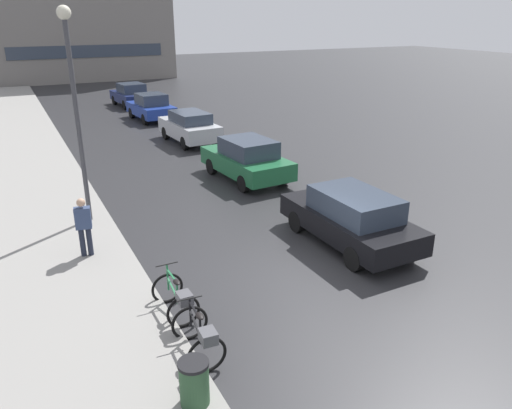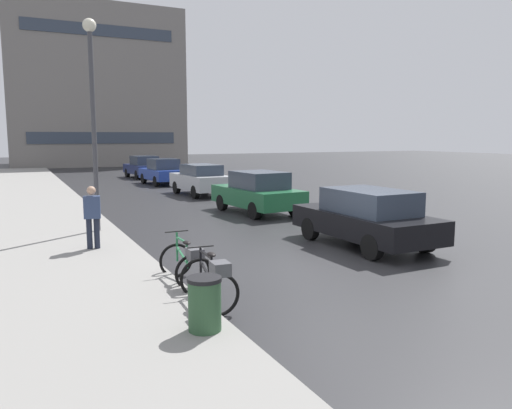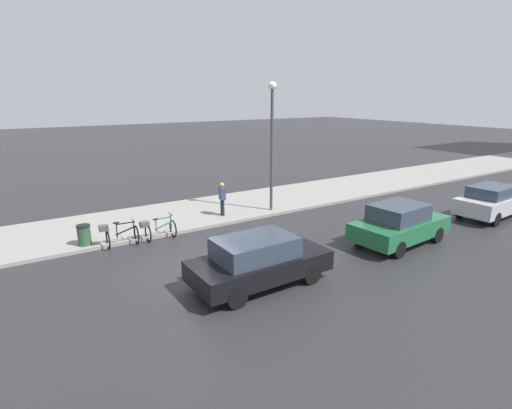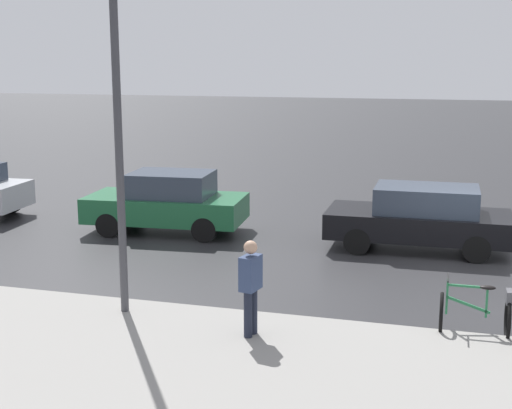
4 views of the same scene
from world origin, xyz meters
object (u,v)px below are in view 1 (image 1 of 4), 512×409
Objects in this scene: car_silver at (190,127)px; car_blue at (151,107)px; trash_bin at (194,386)px; car_black at (351,217)px; car_green at (247,159)px; car_navy at (131,95)px; streetlamp at (74,92)px; pedestrian at (84,226)px; bicycle_second at (177,298)px; bicycle_nearest at (200,336)px.

car_silver is 1.05× the size of car_blue.
car_silver reaches higher than trash_bin.
car_black is 6.62m from car_green.
car_black is 1.12× the size of car_navy.
streetlamp is at bearing -107.31° from car_navy.
streetlamp reaches higher than car_navy.
pedestrian is 3.98m from streetlamp.
trash_bin is (-0.60, -2.67, -0.01)m from bicycle_second.
bicycle_nearest is at bearing -84.80° from streetlamp.
car_navy is at bearing 78.10° from bicycle_second.
car_blue is 24.51m from trash_bin.
bicycle_second is at bearing -101.90° from car_navy.
pedestrian reaches higher than trash_bin.
bicycle_second is 0.80× the size of pedestrian.
car_blue is (5.45, 21.08, 0.30)m from bicycle_second.
pedestrian reaches higher than car_silver.
car_green reaches higher than bicycle_second.
car_black is 0.70× the size of streetlamp.
car_black is 1.06× the size of car_silver.
bicycle_second is 0.35× the size of car_navy.
car_blue is 5.46m from car_navy.
car_black is (5.60, 2.85, 0.29)m from bicycle_nearest.
car_black is at bearing -90.13° from car_navy.
bicycle_second is at bearing -82.93° from streetlamp.
pedestrian is (-6.71, -17.42, 0.19)m from car_blue.
car_green is at bearing 59.44° from bicycle_nearest.
trash_bin is (-6.13, -4.00, -0.33)m from car_black.
streetlamp is 6.72× the size of trash_bin.
car_black is 7.33m from trash_bin.
car_blue reaches higher than bicycle_second.
bicycle_nearest is 1.52× the size of trash_bin.
car_green is 0.68× the size of streetlamp.
car_black reaches higher than bicycle_nearest.
pedestrian is (-1.26, 3.66, 0.50)m from bicycle_second.
streetlamp is (-6.29, -1.80, 3.23)m from car_green.
trash_bin is (0.16, -8.82, -3.57)m from streetlamp.
car_green is 1.09× the size of car_navy.
car_silver is at bearing 70.30° from trash_bin.
pedestrian is 0.27× the size of streetlamp.
car_green is at bearing 55.19° from bicycle_second.
pedestrian is at bearing -147.69° from car_green.
trash_bin is (-0.54, -1.15, -0.04)m from bicycle_nearest.
trash_bin is at bearing -115.10° from bicycle_nearest.
car_black is at bearing -37.45° from streetlamp.
streetlamp reaches higher than car_black.
trash_bin is at bearing -109.70° from car_silver.
pedestrian reaches higher than car_navy.
car_navy reaches higher than bicycle_nearest.
car_silver is at bearing -88.81° from car_blue.
car_green is 13.13m from car_blue.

